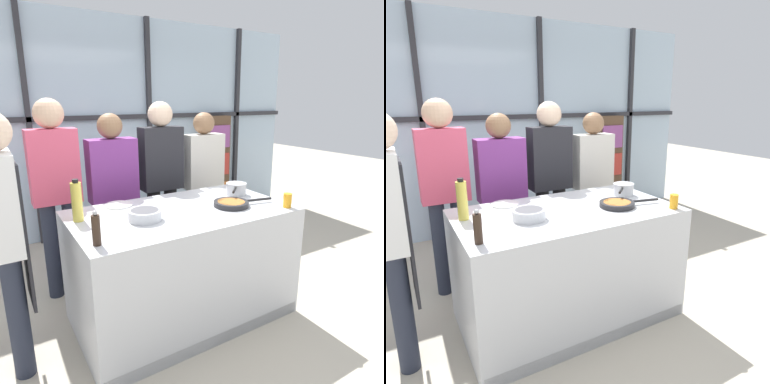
# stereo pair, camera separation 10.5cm
# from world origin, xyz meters

# --- Properties ---
(ground_plane) EXTENTS (18.00, 18.00, 0.00)m
(ground_plane) POSITION_xyz_m (0.00, 0.00, 0.00)
(ground_plane) COLOR #BCB29E
(back_window_wall) EXTENTS (6.40, 0.10, 2.80)m
(back_window_wall) POSITION_xyz_m (0.00, 2.28, 1.40)
(back_window_wall) COLOR silver
(back_window_wall) RESTS_ON ground_plane
(bookshelf) EXTENTS (0.42, 0.19, 1.52)m
(bookshelf) POSITION_xyz_m (1.82, 2.09, 0.76)
(bookshelf) COLOR brown
(bookshelf) RESTS_ON ground_plane
(demo_island) EXTENTS (1.71, 0.97, 0.93)m
(demo_island) POSITION_xyz_m (0.00, -0.00, 0.47)
(demo_island) COLOR silver
(demo_island) RESTS_ON ground_plane
(chef) EXTENTS (0.24, 0.40, 1.71)m
(chef) POSITION_xyz_m (-1.21, 0.07, 0.99)
(chef) COLOR #232838
(chef) RESTS_ON ground_plane
(spectator_far_left) EXTENTS (0.41, 0.25, 1.78)m
(spectator_far_left) POSITION_xyz_m (-0.77, 0.86, 1.04)
(spectator_far_left) COLOR #232838
(spectator_far_left) RESTS_ON ground_plane
(spectator_center_left) EXTENTS (0.45, 0.23, 1.65)m
(spectator_center_left) POSITION_xyz_m (-0.26, 0.86, 0.93)
(spectator_center_left) COLOR #47382D
(spectator_center_left) RESTS_ON ground_plane
(spectator_center_right) EXTENTS (0.43, 0.25, 1.75)m
(spectator_center_right) POSITION_xyz_m (0.26, 0.86, 1.01)
(spectator_center_right) COLOR black
(spectator_center_right) RESTS_ON ground_plane
(spectator_far_right) EXTENTS (0.43, 0.23, 1.64)m
(spectator_far_right) POSITION_xyz_m (0.77, 0.86, 0.93)
(spectator_far_right) COLOR #47382D
(spectator_far_right) RESTS_ON ground_plane
(frying_pan) EXTENTS (0.51, 0.28, 0.04)m
(frying_pan) POSITION_xyz_m (0.40, -0.13, 0.95)
(frying_pan) COLOR #232326
(frying_pan) RESTS_ON demo_island
(saucepan) EXTENTS (0.28, 0.28, 0.11)m
(saucepan) POSITION_xyz_m (0.64, 0.12, 0.99)
(saucepan) COLOR silver
(saucepan) RESTS_ON demo_island
(white_plate) EXTENTS (0.22, 0.22, 0.01)m
(white_plate) POSITION_xyz_m (-0.39, 0.36, 0.94)
(white_plate) COLOR white
(white_plate) RESTS_ON demo_island
(mixing_bowl) EXTENTS (0.24, 0.24, 0.08)m
(mixing_bowl) POSITION_xyz_m (-0.34, -0.06, 0.97)
(mixing_bowl) COLOR silver
(mixing_bowl) RESTS_ON demo_island
(oil_bottle) EXTENTS (0.08, 0.08, 0.30)m
(oil_bottle) POSITION_xyz_m (-0.75, 0.17, 1.07)
(oil_bottle) COLOR #E0CC4C
(oil_bottle) RESTS_ON demo_island
(pepper_grinder) EXTENTS (0.05, 0.05, 0.22)m
(pepper_grinder) POSITION_xyz_m (-0.76, -0.32, 1.03)
(pepper_grinder) COLOR #332319
(pepper_grinder) RESTS_ON demo_island
(juice_glass_near) EXTENTS (0.07, 0.07, 0.11)m
(juice_glass_near) POSITION_xyz_m (0.75, -0.38, 0.99)
(juice_glass_near) COLOR orange
(juice_glass_near) RESTS_ON demo_island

